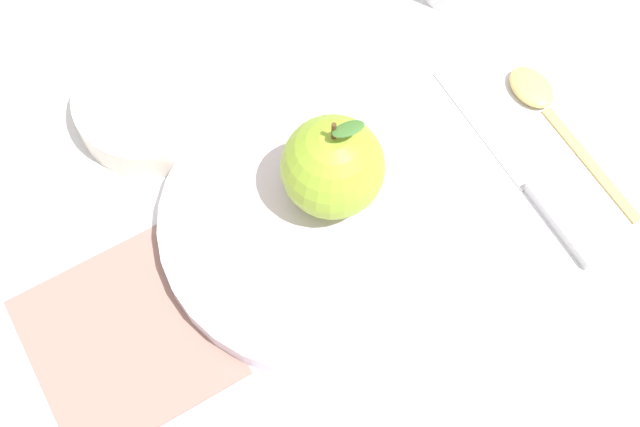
{
  "coord_description": "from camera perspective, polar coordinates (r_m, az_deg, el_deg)",
  "views": [
    {
      "loc": [
        -0.02,
        -0.3,
        0.56
      ],
      "look_at": [
        -0.04,
        -0.01,
        0.02
      ],
      "focal_mm": 43.7,
      "sensor_mm": 36.0,
      "label": 1
    }
  ],
  "objects": [
    {
      "name": "dinner_plate",
      "position": [
        0.62,
        -0.0,
        -0.38
      ],
      "size": [
        0.26,
        0.26,
        0.02
      ],
      "color": "silver",
      "rests_on": "ground_plane"
    },
    {
      "name": "ground_plane",
      "position": [
        0.63,
        3.72,
        -0.16
      ],
      "size": [
        2.4,
        2.4,
        0.0
      ],
      "primitive_type": "plane",
      "color": "silver"
    },
    {
      "name": "spoon",
      "position": [
        0.71,
        16.11,
        7.75
      ],
      "size": [
        0.11,
        0.16,
        0.01
      ],
      "color": "#D8B766",
      "rests_on": "ground_plane"
    },
    {
      "name": "linen_napkin",
      "position": [
        0.61,
        -14.08,
        -8.73
      ],
      "size": [
        0.2,
        0.2,
        0.0
      ],
      "primitive_type": "cube",
      "rotation": [
        0.0,
        0.0,
        0.6
      ],
      "color": "gray",
      "rests_on": "ground_plane"
    },
    {
      "name": "knife",
      "position": [
        0.67,
        14.91,
        2.42
      ],
      "size": [
        0.13,
        0.2,
        0.01
      ],
      "color": "silver",
      "rests_on": "ground_plane"
    },
    {
      "name": "side_bowl",
      "position": [
        0.69,
        -12.2,
        8.01
      ],
      "size": [
        0.13,
        0.13,
        0.03
      ],
      "color": "silver",
      "rests_on": "ground_plane"
    },
    {
      "name": "apple",
      "position": [
        0.59,
        0.95,
        3.42
      ],
      "size": [
        0.08,
        0.08,
        0.1
      ],
      "color": "#8CB22D",
      "rests_on": "dinner_plate"
    }
  ]
}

